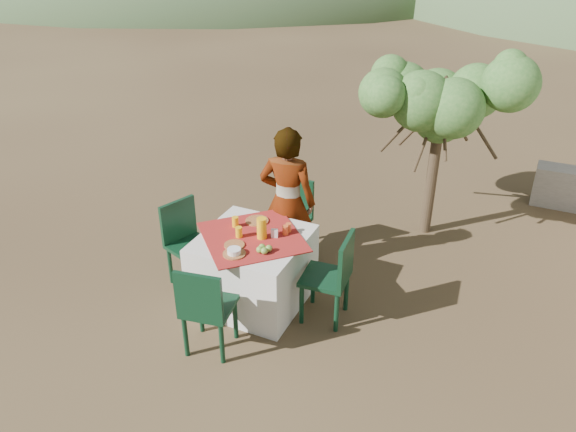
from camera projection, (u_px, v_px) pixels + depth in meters
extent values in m
plane|color=#362618|center=(278.00, 290.00, 6.04)|extent=(160.00, 160.00, 0.00)
cube|color=white|center=(253.00, 269.00, 5.73)|extent=(1.02, 1.02, 0.75)
cube|color=maroon|center=(252.00, 237.00, 5.54)|extent=(1.30, 1.30, 0.01)
cylinder|color=black|center=(268.00, 242.00, 6.47)|extent=(0.05, 0.05, 0.46)
cylinder|color=black|center=(294.00, 250.00, 6.32)|extent=(0.05, 0.05, 0.46)
cylinder|color=black|center=(283.00, 229.00, 6.74)|extent=(0.05, 0.05, 0.46)
cylinder|color=black|center=(308.00, 236.00, 6.58)|extent=(0.05, 0.05, 0.46)
cube|color=black|center=(288.00, 221.00, 6.42)|extent=(0.47, 0.47, 0.04)
cube|color=black|center=(297.00, 196.00, 6.45)|extent=(0.43, 0.08, 0.45)
cylinder|color=black|center=(235.00, 318.00, 5.26)|extent=(0.05, 0.05, 0.46)
cylinder|color=black|center=(201.00, 312.00, 5.35)|extent=(0.05, 0.05, 0.46)
cylinder|color=black|center=(222.00, 342.00, 4.97)|extent=(0.05, 0.05, 0.46)
cylinder|color=black|center=(185.00, 335.00, 5.05)|extent=(0.05, 0.05, 0.46)
cube|color=black|center=(209.00, 306.00, 5.05)|extent=(0.50, 0.50, 0.04)
cube|color=black|center=(198.00, 297.00, 4.76)|extent=(0.43, 0.11, 0.45)
cylinder|color=black|center=(190.00, 278.00, 5.84)|extent=(0.04, 0.04, 0.46)
cylinder|color=black|center=(216.00, 264.00, 6.06)|extent=(0.04, 0.04, 0.46)
cylinder|color=black|center=(170.00, 265.00, 6.06)|extent=(0.04, 0.04, 0.46)
cylinder|color=black|center=(196.00, 252.00, 6.27)|extent=(0.04, 0.04, 0.46)
cube|color=black|center=(191.00, 246.00, 5.95)|extent=(0.55, 0.55, 0.04)
cube|color=black|center=(178.00, 220.00, 5.95)|extent=(0.18, 0.42, 0.45)
cylinder|color=black|center=(313.00, 284.00, 5.74)|extent=(0.05, 0.05, 0.47)
cylinder|color=black|center=(302.00, 303.00, 5.45)|extent=(0.05, 0.05, 0.47)
cylinder|color=black|center=(346.00, 291.00, 5.63)|extent=(0.05, 0.05, 0.47)
cylinder|color=black|center=(337.00, 311.00, 5.34)|extent=(0.05, 0.05, 0.47)
cube|color=black|center=(325.00, 278.00, 5.43)|extent=(0.47, 0.47, 0.04)
cube|color=black|center=(346.00, 260.00, 5.25)|extent=(0.07, 0.44, 0.46)
imported|color=#8C6651|center=(287.00, 202.00, 6.00)|extent=(0.67, 0.49, 1.69)
cylinder|color=#433421|center=(432.00, 177.00, 6.79)|extent=(0.13, 0.13, 1.51)
sphere|color=#2D6123|center=(440.00, 117.00, 6.43)|extent=(0.65, 0.65, 0.65)
sphere|color=#2D6123|center=(497.00, 110.00, 6.13)|extent=(0.60, 0.60, 0.60)
sphere|color=#2D6123|center=(397.00, 99.00, 6.66)|extent=(0.56, 0.56, 0.56)
sphere|color=#2D6123|center=(461.00, 86.00, 6.76)|extent=(0.58, 0.58, 0.58)
sphere|color=#2D6123|center=(435.00, 127.00, 5.95)|extent=(0.52, 0.52, 0.52)
cylinder|color=brown|center=(257.00, 221.00, 5.80)|extent=(0.24, 0.24, 0.01)
cylinder|color=brown|center=(234.00, 245.00, 5.38)|extent=(0.20, 0.20, 0.01)
cylinder|color=#FFB110|center=(235.00, 222.00, 5.69)|extent=(0.07, 0.07, 0.11)
cylinder|color=#FFB110|center=(239.00, 232.00, 5.51)|extent=(0.07, 0.07, 0.11)
cylinder|color=#FFB110|center=(262.00, 228.00, 5.47)|extent=(0.10, 0.10, 0.22)
cylinder|color=brown|center=(234.00, 254.00, 5.25)|extent=(0.22, 0.22, 0.01)
cylinder|color=white|center=(234.00, 251.00, 5.24)|extent=(0.13, 0.13, 0.05)
cylinder|color=#E35B28|center=(285.00, 230.00, 5.55)|extent=(0.06, 0.06, 0.09)
cylinder|color=#E35B28|center=(288.00, 227.00, 5.60)|extent=(0.06, 0.06, 0.09)
cube|color=white|center=(274.00, 233.00, 5.51)|extent=(0.08, 0.06, 0.09)
sphere|color=olive|center=(262.00, 247.00, 5.30)|extent=(0.07, 0.07, 0.07)
sphere|color=olive|center=(269.00, 248.00, 5.28)|extent=(0.07, 0.07, 0.07)
sphere|color=olive|center=(264.00, 251.00, 5.24)|extent=(0.07, 0.07, 0.07)
sphere|color=olive|center=(260.00, 250.00, 5.26)|extent=(0.07, 0.07, 0.07)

